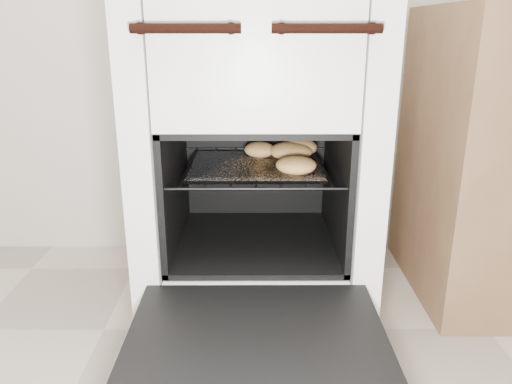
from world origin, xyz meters
TOP-DOWN VIEW (x-y plane):
  - stove at (0.06, 1.19)m, footprint 0.56×0.62m
  - oven_door at (0.06, 0.72)m, footprint 0.50×0.39m
  - oven_rack at (0.06, 1.13)m, footprint 0.41×0.39m
  - foil_sheet at (0.06, 1.11)m, footprint 0.32×0.28m
  - baked_rolls at (0.15, 1.15)m, footprint 0.21×0.28m

SIDE VIEW (x-z plane):
  - oven_door at x=0.06m, z-range 0.17..0.20m
  - oven_rack at x=0.06m, z-range 0.41..0.42m
  - stove at x=0.06m, z-range -0.01..0.85m
  - foil_sheet at x=0.06m, z-range 0.42..0.43m
  - baked_rolls at x=0.15m, z-range 0.42..0.47m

